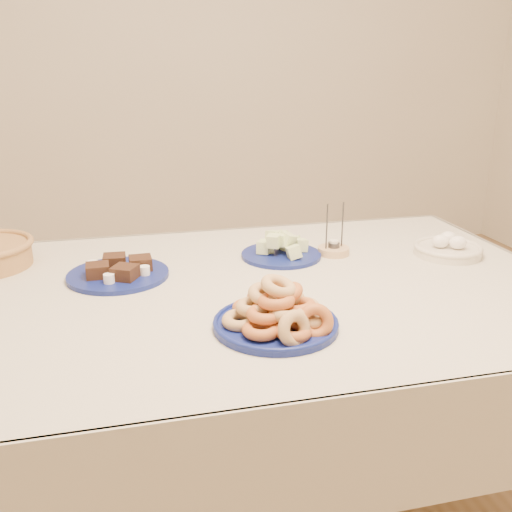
# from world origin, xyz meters

# --- Properties ---
(dining_table) EXTENTS (1.71, 1.11, 0.75)m
(dining_table) POSITION_xyz_m (0.00, 0.00, 0.64)
(dining_table) COLOR brown
(dining_table) RESTS_ON ground
(donut_platter) EXTENTS (0.35, 0.35, 0.13)m
(donut_platter) POSITION_xyz_m (-0.00, -0.26, 0.78)
(donut_platter) COLOR navy
(donut_platter) RESTS_ON dining_table
(melon_plate) EXTENTS (0.32, 0.32, 0.08)m
(melon_plate) POSITION_xyz_m (0.14, 0.21, 0.78)
(melon_plate) COLOR navy
(melon_plate) RESTS_ON dining_table
(brownie_plate) EXTENTS (0.35, 0.35, 0.05)m
(brownie_plate) POSITION_xyz_m (-0.34, 0.15, 0.77)
(brownie_plate) COLOR navy
(brownie_plate) RESTS_ON dining_table
(candle_holder) EXTENTS (0.11, 0.11, 0.16)m
(candle_holder) POSITION_xyz_m (0.31, 0.20, 0.77)
(candle_holder) COLOR tan
(candle_holder) RESTS_ON dining_table
(egg_bowl) EXTENTS (0.26, 0.26, 0.07)m
(egg_bowl) POSITION_xyz_m (0.64, 0.11, 0.77)
(egg_bowl) COLOR beige
(egg_bowl) RESTS_ON dining_table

